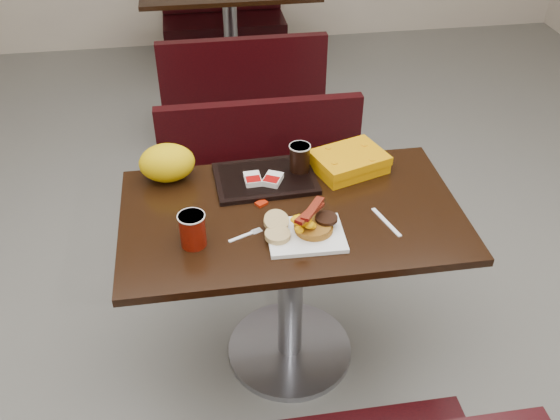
{
  "coord_description": "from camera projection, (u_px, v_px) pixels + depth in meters",
  "views": [
    {
      "loc": [
        -0.3,
        -1.7,
        2.06
      ],
      "look_at": [
        -0.05,
        -0.08,
        0.82
      ],
      "focal_mm": 39.39,
      "sensor_mm": 36.0,
      "label": 1
    }
  ],
  "objects": [
    {
      "name": "tray",
      "position": [
        265.0,
        179.0,
        2.31
      ],
      "size": [
        0.39,
        0.28,
        0.02
      ],
      "primitive_type": "cube",
      "rotation": [
        0.0,
        0.0,
        0.04
      ],
      "color": "black",
      "rests_on": "table_near"
    },
    {
      "name": "platter",
      "position": [
        306.0,
        235.0,
        2.05
      ],
      "size": [
        0.26,
        0.21,
        0.02
      ],
      "primitive_type": "cube",
      "rotation": [
        0.0,
        0.0,
        -0.03
      ],
      "color": "white",
      "rests_on": "table_near"
    },
    {
      "name": "clamshell",
      "position": [
        349.0,
        162.0,
        2.36
      ],
      "size": [
        0.31,
        0.27,
        0.07
      ],
      "primitive_type": "cube",
      "rotation": [
        0.0,
        0.0,
        0.32
      ],
      "color": "#D28503",
      "rests_on": "table_near"
    },
    {
      "name": "scrambled_eggs",
      "position": [
        305.0,
        222.0,
        2.02
      ],
      "size": [
        0.09,
        0.08,
        0.04
      ],
      "primitive_type": "ellipsoid",
      "rotation": [
        0.0,
        0.0,
        0.03
      ],
      "color": "#EDA304",
      "rests_on": "pancake_stack"
    },
    {
      "name": "condiment_syrup",
      "position": [
        261.0,
        203.0,
        2.2
      ],
      "size": [
        0.05,
        0.05,
        0.01
      ],
      "primitive_type": "cube",
      "rotation": [
        0.0,
        0.0,
        0.56
      ],
      "color": "#9E1B06",
      "rests_on": "table_near"
    },
    {
      "name": "pancake_stack",
      "position": [
        314.0,
        227.0,
        2.05
      ],
      "size": [
        0.16,
        0.16,
        0.03
      ],
      "primitive_type": "cylinder",
      "rotation": [
        0.0,
        0.0,
        0.22
      ],
      "color": "#906618",
      "rests_on": "platter"
    },
    {
      "name": "floor",
      "position": [
        290.0,
        351.0,
        2.62
      ],
      "size": [
        6.0,
        7.0,
        0.01
      ],
      "primitive_type": "cube",
      "color": "slate",
      "rests_on": "ground"
    },
    {
      "name": "bench_near_n",
      "position": [
        266.0,
        189.0,
        2.95
      ],
      "size": [
        1.0,
        0.46,
        0.72
      ],
      "primitive_type": null,
      "color": "black",
      "rests_on": "floor"
    },
    {
      "name": "hashbrown_sleeve_right",
      "position": [
        273.0,
        179.0,
        2.28
      ],
      "size": [
        0.09,
        0.1,
        0.02
      ],
      "primitive_type": "cube",
      "rotation": [
        0.0,
        0.0,
        -0.47
      ],
      "color": "silver",
      "rests_on": "tray"
    },
    {
      "name": "sausage_patty",
      "position": [
        326.0,
        218.0,
        2.06
      ],
      "size": [
        0.1,
        0.1,
        0.01
      ],
      "primitive_type": "cylinder",
      "rotation": [
        0.0,
        0.0,
        -0.31
      ],
      "color": "black",
      "rests_on": "pancake_stack"
    },
    {
      "name": "fork",
      "position": [
        241.0,
        237.0,
        2.05
      ],
      "size": [
        0.12,
        0.07,
        0.0
      ],
      "primitive_type": null,
      "rotation": [
        0.0,
        0.0,
        0.4
      ],
      "color": "white",
      "rests_on": "table_near"
    },
    {
      "name": "table_far",
      "position": [
        231.0,
        38.0,
        4.44
      ],
      "size": [
        1.2,
        0.7,
        0.75
      ],
      "primitive_type": null,
      "color": "black",
      "rests_on": "floor"
    },
    {
      "name": "knife",
      "position": [
        386.0,
        222.0,
        2.11
      ],
      "size": [
        0.06,
        0.17,
        0.0
      ],
      "primitive_type": "cube",
      "rotation": [
        0.0,
        0.0,
        -1.29
      ],
      "color": "white",
      "rests_on": "table_near"
    },
    {
      "name": "paper_bag",
      "position": [
        167.0,
        163.0,
        2.29
      ],
      "size": [
        0.25,
        0.22,
        0.14
      ],
      "primitive_type": "ellipsoid",
      "rotation": [
        0.0,
        0.0,
        -0.42
      ],
      "color": "yellow",
      "rests_on": "table_near"
    },
    {
      "name": "coffee_cup_far",
      "position": [
        300.0,
        158.0,
        2.32
      ],
      "size": [
        0.1,
        0.1,
        0.11
      ],
      "primitive_type": "cylinder",
      "rotation": [
        0.0,
        0.0,
        -0.37
      ],
      "color": "black",
      "rests_on": "tray"
    },
    {
      "name": "muffin_bottom",
      "position": [
        278.0,
        235.0,
        2.02
      ],
      "size": [
        0.11,
        0.11,
        0.02
      ],
      "primitive_type": "cylinder",
      "rotation": [
        0.0,
        0.0,
        -0.27
      ],
      "color": "tan",
      "rests_on": "platter"
    },
    {
      "name": "bench_far_n",
      "position": [
        223.0,
        8.0,
        5.0
      ],
      "size": [
        1.0,
        0.46,
        0.72
      ],
      "primitive_type": null,
      "color": "black",
      "rests_on": "floor"
    },
    {
      "name": "muffin_top",
      "position": [
        276.0,
        221.0,
        2.06
      ],
      "size": [
        0.1,
        0.1,
        0.05
      ],
      "primitive_type": "cylinder",
      "rotation": [
        0.38,
        0.0,
        0.22
      ],
      "color": "tan",
      "rests_on": "platter"
    },
    {
      "name": "hashbrown_sleeve_left",
      "position": [
        253.0,
        179.0,
        2.28
      ],
      "size": [
        0.06,
        0.08,
        0.02
      ],
      "primitive_type": "cube",
      "rotation": [
        0.0,
        0.0,
        0.05
      ],
      "color": "silver",
      "rests_on": "tray"
    },
    {
      "name": "table_near",
      "position": [
        290.0,
        288.0,
        2.39
      ],
      "size": [
        1.2,
        0.7,
        0.75
      ],
      "primitive_type": null,
      "color": "black",
      "rests_on": "floor"
    },
    {
      "name": "condiment_ketchup",
      "position": [
        267.0,
        195.0,
        2.24
      ],
      "size": [
        0.05,
        0.04,
        0.01
      ],
      "primitive_type": "cube",
      "rotation": [
        0.0,
        0.0,
        -0.38
      ],
      "color": "#8C0504",
      "rests_on": "table_near"
    },
    {
      "name": "coffee_cup_near",
      "position": [
        193.0,
        230.0,
        1.99
      ],
      "size": [
        0.1,
        0.1,
        0.12
      ],
      "primitive_type": "cylinder",
      "rotation": [
        0.0,
        0.0,
        -0.15
      ],
      "color": "#971505",
      "rests_on": "table_near"
    },
    {
      "name": "bench_far_s",
      "position": [
        241.0,
        82.0,
        3.9
      ],
      "size": [
        1.0,
        0.46,
        0.72
      ],
      "primitive_type": null,
      "color": "black",
      "rests_on": "floor"
    },
    {
      "name": "bacon_strips",
      "position": [
        310.0,
        212.0,
        2.01
      ],
      "size": [
        0.15,
        0.17,
        0.01
      ],
      "primitive_type": null,
      "rotation": [
        0.0,
        0.0,
        0.88
      ],
      "color": "#490605",
      "rests_on": "scrambled_eggs"
    }
  ]
}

